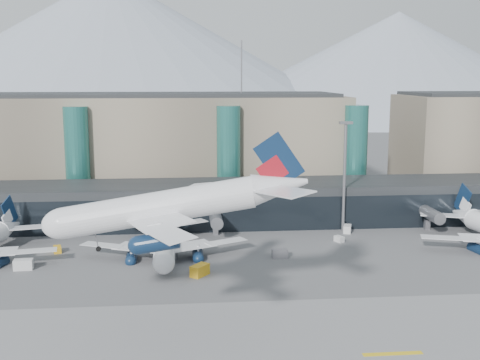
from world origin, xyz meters
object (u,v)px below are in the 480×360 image
object	(u,v)px
veh_c	(280,254)
veh_h	(200,270)
lightmast_mid	(345,170)
veh_g	(339,239)
hero_jet	(184,196)
veh_a	(23,264)
veh_b	(57,249)
veh_d	(347,229)
jet_parked_mid	(165,234)

from	to	relation	value
veh_c	veh_h	world-z (taller)	veh_h
lightmast_mid	veh_h	world-z (taller)	lightmast_mid
veh_g	lightmast_mid	bearing A→B (deg)	135.33
veh_h	hero_jet	bearing A→B (deg)	-148.45
veh_a	veh_g	distance (m)	65.20
veh_h	veh_c	bearing A→B (deg)	-22.58
veh_b	veh_a	bearing A→B (deg)	143.45
veh_d	veh_g	world-z (taller)	veh_d
hero_jet	veh_a	size ratio (longest dim) A/B	11.05
veh_c	lightmast_mid	bearing A→B (deg)	46.79
lightmast_mid	veh_g	bearing A→B (deg)	-109.31
veh_h	jet_parked_mid	bearing A→B (deg)	62.96
veh_c	veh_g	size ratio (longest dim) A/B	1.41
hero_jet	veh_b	bearing A→B (deg)	126.85
veh_a	veh_b	distance (m)	11.39
jet_parked_mid	veh_d	distance (m)	43.83
lightmast_mid	veh_d	distance (m)	13.70
lightmast_mid	hero_jet	xyz separation A→B (m)	(-36.79, -54.63, 5.43)
hero_jet	veh_d	bearing A→B (deg)	59.69
veh_c	veh_d	bearing A→B (deg)	42.94
veh_d	jet_parked_mid	bearing A→B (deg)	127.11
veh_a	veh_h	xyz separation A→B (m)	(32.89, -6.59, 0.05)
veh_a	veh_b	size ratio (longest dim) A/B	1.46
veh_c	veh_h	xyz separation A→B (m)	(-16.18, -9.44, 0.15)
veh_a	veh_h	size ratio (longest dim) A/B	0.93
jet_parked_mid	veh_d	xyz separation A→B (m)	(41.54, 13.57, -3.41)
veh_a	veh_h	distance (m)	33.54
jet_parked_mid	veh_a	bearing A→B (deg)	104.42
veh_c	veh_h	distance (m)	18.73
veh_d	lightmast_mid	bearing A→B (deg)	34.01
hero_jet	veh_b	distance (m)	53.48
hero_jet	veh_g	xyz separation A→B (m)	(33.43, 45.05, -19.20)
jet_parked_mid	veh_a	size ratio (longest dim) A/B	10.24
hero_jet	veh_h	xyz separation A→B (m)	(2.48, 25.21, -18.83)
jet_parked_mid	veh_c	size ratio (longest dim) A/B	11.27
veh_c	veh_h	size ratio (longest dim) A/B	0.85
veh_a	jet_parked_mid	bearing A→B (deg)	10.92
veh_b	veh_d	size ratio (longest dim) A/B	0.77
veh_c	veh_g	bearing A→B (deg)	34.15
jet_parked_mid	veh_a	distance (m)	27.38
veh_b	veh_c	bearing A→B (deg)	-115.35
hero_jet	veh_d	xyz separation A→B (m)	(37.32, 52.63, -18.97)
veh_b	veh_h	distance (m)	33.56
veh_c	veh_b	bearing A→B (deg)	169.19
veh_b	lightmast_mid	bearing A→B (deg)	-94.60
veh_g	hero_jet	bearing A→B (deg)	-61.94
veh_h	lightmast_mid	bearing A→B (deg)	-12.23
jet_parked_mid	lightmast_mid	bearing A→B (deg)	-70.27
veh_b	veh_d	distance (m)	64.46
veh_a	veh_d	bearing A→B (deg)	12.52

